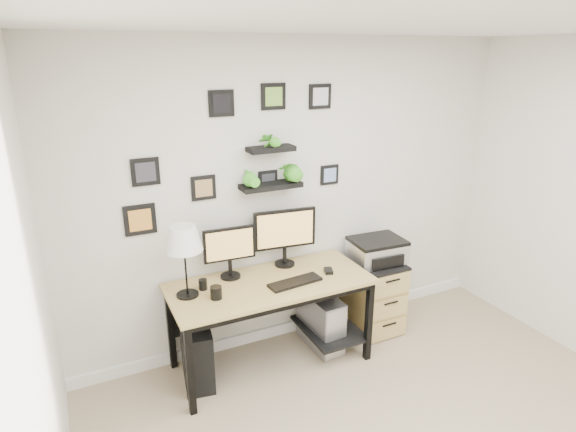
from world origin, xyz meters
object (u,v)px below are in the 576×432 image
mug (216,293)px  pc_tower_black (197,352)px  printer (377,250)px  table_lamp (184,241)px  desk (273,293)px  pc_tower_grey (321,321)px  file_cabinet (373,295)px  monitor_right (285,233)px  monitor_left (230,249)px

mug → pc_tower_black: mug is taller
pc_tower_black → printer: 1.79m
table_lamp → pc_tower_black: 0.95m
desk → printer: bearing=3.8°
desk → table_lamp: (-0.68, 0.03, 0.56)m
pc_tower_black → pc_tower_grey: (1.10, -0.03, -0.00)m
printer → pc_tower_black: bearing=-178.7°
printer → file_cabinet: bearing=-150.4°
table_lamp → printer: size_ratio=1.13×
table_lamp → pc_tower_black: table_lamp is taller
monitor_right → pc_tower_grey: (0.25, -0.19, -0.80)m
mug → pc_tower_grey: mug is taller
monitor_left → table_lamp: 0.46m
monitor_left → monitor_right: bearing=2.8°
monitor_right → monitor_left: bearing=-177.2°
printer → table_lamp: bearing=-178.6°
monitor_left → desk: bearing=-30.8°
file_cabinet → printer: size_ratio=1.38×
monitor_right → printer: 0.91m
monitor_right → file_cabinet: bearing=-9.5°
desk → printer: 1.07m
file_cabinet → desk: bearing=-176.8°
pc_tower_black → monitor_right: bearing=20.3°
monitor_left → monitor_right: 0.50m
pc_tower_grey → file_cabinet: (0.58, 0.05, 0.09)m
monitor_left → mug: monitor_left is taller
pc_tower_grey → file_cabinet: bearing=5.2°
desk → monitor_left: 0.50m
monitor_right → pc_tower_grey: bearing=-37.1°
table_lamp → pc_tower_grey: 1.48m
monitor_right → table_lamp: (-0.88, -0.17, 0.15)m
monitor_right → printer: (0.86, -0.13, -0.27)m
pc_tower_grey → printer: (0.60, 0.07, 0.54)m
pc_tower_black → pc_tower_grey: pc_tower_black is taller
monitor_left → pc_tower_black: size_ratio=0.87×
pc_tower_grey → printer: 0.81m
table_lamp → mug: size_ratio=5.69×
monitor_right → pc_tower_black: bearing=-168.9°
table_lamp → monitor_right: bearing=10.9°
desk → file_cabinet: desk is taller
table_lamp → file_cabinet: 1.92m
mug → monitor_left: bearing=53.5°
desk → file_cabinet: (1.04, 0.06, -0.29)m
pc_tower_black → file_cabinet: 1.69m
mug → printer: (1.56, 0.18, -0.02)m
monitor_right → file_cabinet: 1.11m
desk → mug: size_ratio=16.58×
desk → file_cabinet: size_ratio=2.39×
file_cabinet → printer: printer is taller
monitor_left → file_cabinet: bearing=-5.0°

